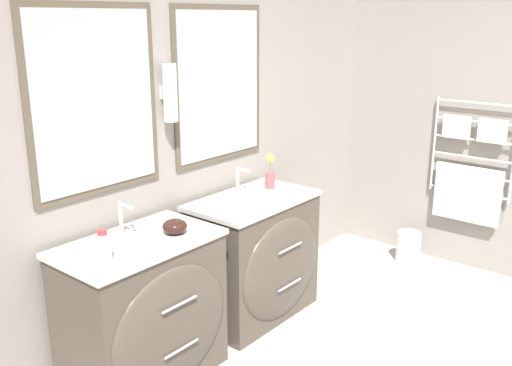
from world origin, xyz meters
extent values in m
cube|color=gray|center=(0.00, 2.12, 1.30)|extent=(5.67, 0.06, 2.60)
cube|color=brown|center=(-0.64, 2.09, 1.55)|extent=(0.81, 0.01, 1.00)
cube|color=#B2BCBA|center=(-0.64, 2.08, 1.55)|extent=(0.74, 0.01, 0.93)
cube|color=brown|center=(0.31, 2.09, 1.55)|extent=(0.81, 0.01, 1.00)
cube|color=#B2BCBA|center=(0.31, 2.08, 1.55)|extent=(0.74, 0.01, 0.93)
cylinder|color=white|center=(-0.17, 2.03, 1.55)|extent=(0.08, 0.08, 0.34)
cube|color=silver|center=(-0.17, 2.08, 1.55)|extent=(0.05, 0.02, 0.08)
cube|color=gray|center=(2.07, 0.94, 1.30)|extent=(0.06, 4.14, 2.60)
cylinder|color=silver|center=(2.00, 1.29, 0.99)|extent=(0.02, 0.02, 0.77)
cylinder|color=silver|center=(2.00, 0.98, 1.34)|extent=(0.02, 0.62, 0.02)
cylinder|color=silver|center=(2.00, 0.98, 1.20)|extent=(0.02, 0.62, 0.02)
cylinder|color=silver|center=(2.00, 0.98, 1.06)|extent=(0.02, 0.62, 0.02)
cylinder|color=silver|center=(2.00, 0.98, 0.92)|extent=(0.02, 0.62, 0.02)
cylinder|color=silver|center=(2.00, 0.98, 0.78)|extent=(0.02, 0.62, 0.02)
cylinder|color=silver|center=(2.00, 0.98, 0.64)|extent=(0.02, 0.62, 0.02)
cube|color=silver|center=(1.98, 0.98, 0.62)|extent=(0.04, 0.52, 0.45)
cube|color=silver|center=(1.98, 0.84, 1.15)|extent=(0.04, 0.21, 0.18)
cube|color=silver|center=(1.98, 1.11, 1.15)|extent=(0.04, 0.21, 0.18)
cube|color=#4C4238|center=(-0.64, 1.80, 0.40)|extent=(0.85, 0.49, 0.81)
ellipsoid|color=#4C4238|center=(-0.64, 1.56, 0.40)|extent=(0.78, 0.11, 0.68)
cube|color=beige|center=(-0.64, 1.80, 0.82)|extent=(0.87, 0.51, 0.03)
ellipsoid|color=white|center=(-0.64, 1.78, 0.80)|extent=(0.44, 0.38, 0.06)
cylinder|color=silver|center=(-0.64, 1.49, 0.57)|extent=(0.23, 0.01, 0.01)
cylinder|color=silver|center=(-0.64, 1.49, 0.31)|extent=(0.23, 0.01, 0.01)
cube|color=#4C4238|center=(0.31, 1.80, 0.40)|extent=(0.85, 0.49, 0.81)
ellipsoid|color=#4C4238|center=(0.31, 1.56, 0.40)|extent=(0.78, 0.11, 0.68)
cube|color=beige|center=(0.31, 1.80, 0.82)|extent=(0.87, 0.51, 0.03)
ellipsoid|color=white|center=(0.31, 1.78, 0.80)|extent=(0.44, 0.38, 0.06)
cylinder|color=silver|center=(0.31, 1.49, 0.57)|extent=(0.23, 0.01, 0.01)
cylinder|color=silver|center=(0.31, 1.49, 0.31)|extent=(0.23, 0.01, 0.01)
cylinder|color=silver|center=(-0.64, 1.94, 0.93)|extent=(0.02, 0.02, 0.19)
cylinder|color=silver|center=(-0.64, 1.88, 1.01)|extent=(0.02, 0.10, 0.02)
cylinder|color=silver|center=(-0.71, 1.94, 0.85)|extent=(0.03, 0.03, 0.04)
cylinder|color=silver|center=(-0.57, 1.94, 0.85)|extent=(0.03, 0.03, 0.04)
cylinder|color=silver|center=(0.31, 1.94, 0.93)|extent=(0.02, 0.02, 0.19)
cylinder|color=silver|center=(0.31, 1.88, 1.01)|extent=(0.02, 0.10, 0.02)
cylinder|color=silver|center=(0.24, 1.94, 0.85)|extent=(0.03, 0.03, 0.04)
cylinder|color=silver|center=(0.38, 1.94, 0.85)|extent=(0.03, 0.03, 0.04)
cylinder|color=silver|center=(-0.92, 1.72, 0.91)|extent=(0.07, 0.07, 0.14)
cylinder|color=red|center=(-0.92, 1.72, 0.99)|extent=(0.05, 0.05, 0.02)
ellipsoid|color=black|center=(-0.45, 1.73, 0.88)|extent=(0.14, 0.14, 0.08)
cylinder|color=#CC4C51|center=(0.56, 1.86, 0.89)|extent=(0.07, 0.07, 0.11)
cylinder|color=#477238|center=(0.56, 1.86, 1.00)|extent=(0.01, 0.01, 0.10)
sphere|color=#E5BF47|center=(0.56, 1.86, 1.05)|extent=(0.06, 0.06, 0.06)
cube|color=white|center=(0.07, 1.66, 0.85)|extent=(0.12, 0.08, 0.02)
ellipsoid|color=#F2E5CC|center=(0.07, 1.66, 0.87)|extent=(0.07, 0.05, 0.02)
cylinder|color=silver|center=(1.82, 1.36, 0.13)|extent=(0.20, 0.20, 0.25)
torus|color=silver|center=(1.82, 1.36, 0.25)|extent=(0.20, 0.20, 0.01)
camera|label=1|loc=(-2.42, -0.47, 1.98)|focal=40.00mm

